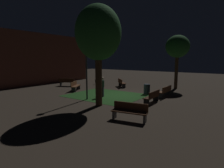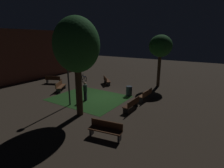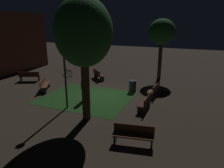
# 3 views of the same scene
# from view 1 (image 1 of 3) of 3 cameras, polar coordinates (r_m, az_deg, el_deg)

# --- Properties ---
(ground_plane) EXTENTS (60.00, 60.00, 0.00)m
(ground_plane) POSITION_cam_1_polar(r_m,az_deg,el_deg) (15.55, 2.81, -3.41)
(ground_plane) COLOR #3D3328
(grass_lawn) EXTENTS (5.03, 6.11, 0.01)m
(grass_lawn) POSITION_cam_1_polar(r_m,az_deg,el_deg) (15.29, -1.99, -3.58)
(grass_lawn) COLOR #23511E
(grass_lawn) RESTS_ON ground
(bench_front_right) EXTENTS (1.80, 0.48, 0.88)m
(bench_front_right) POSITION_cam_1_polar(r_m,az_deg,el_deg) (12.77, 12.63, -3.88)
(bench_front_right) COLOR #422314
(bench_front_right) RESTS_ON ground
(bench_path_side) EXTENTS (1.82, 0.57, 0.88)m
(bench_path_side) POSITION_cam_1_polar(r_m,az_deg,el_deg) (15.17, 16.44, -2.16)
(bench_path_side) COLOR brown
(bench_path_side) RESTS_ON ground
(bench_back_row) EXTENTS (1.80, 1.32, 0.88)m
(bench_back_row) POSITION_cam_1_polar(r_m,az_deg,el_deg) (17.88, -11.53, -0.51)
(bench_back_row) COLOR brown
(bench_back_row) RESTS_ON ground
(bench_lawn_edge) EXTENTS (0.80, 1.86, 0.88)m
(bench_lawn_edge) POSITION_cam_1_polar(r_m,az_deg,el_deg) (9.14, 5.60, -8.43)
(bench_lawn_edge) COLOR #512D19
(bench_lawn_edge) RESTS_ON ground
(bench_by_lamp) EXTENTS (1.60, 1.62, 0.88)m
(bench_by_lamp) POSITION_cam_1_polar(r_m,az_deg,el_deg) (19.84, 2.95, 0.46)
(bench_by_lamp) COLOR brown
(bench_by_lamp) RESTS_ON ground
(bench_front_left) EXTENTS (1.19, 1.84, 0.88)m
(bench_front_left) POSITION_cam_1_polar(r_m,az_deg,el_deg) (21.12, -14.00, 0.69)
(bench_front_left) COLOR #422314
(bench_front_left) RESTS_ON ground
(tree_tall_center) EXTENTS (2.91, 2.91, 6.40)m
(tree_tall_center) POSITION_cam_1_polar(r_m,az_deg,el_deg) (11.78, -4.36, 15.50)
(tree_tall_center) COLOR #423021
(tree_tall_center) RESTS_ON ground
(tree_back_left) EXTENTS (2.36, 2.36, 5.43)m
(tree_back_left) POSITION_cam_1_polar(r_m,az_deg,el_deg) (19.76, 19.95, 10.85)
(tree_back_left) COLOR #423021
(tree_back_left) RESTS_ON ground
(lamp_post_near_wall) EXTENTS (0.36, 0.36, 5.02)m
(lamp_post_near_wall) POSITION_cam_1_polar(r_m,az_deg,el_deg) (13.59, -8.13, 9.16)
(lamp_post_near_wall) COLOR #333338
(lamp_post_near_wall) RESTS_ON ground
(trash_bin) EXTENTS (0.54, 0.54, 0.88)m
(trash_bin) POSITION_cam_1_polar(r_m,az_deg,el_deg) (16.04, 10.93, -1.59)
(trash_bin) COLOR #2D3842
(trash_bin) RESTS_ON ground
(bicycle) EXTENTS (0.81, 1.50, 0.93)m
(bicycle) POSITION_cam_1_polar(r_m,az_deg,el_deg) (21.81, -4.51, 0.76)
(bicycle) COLOR black
(bicycle) RESTS_ON ground
(pedestrian) EXTENTS (0.34, 0.32, 1.61)m
(pedestrian) POSITION_cam_1_polar(r_m,az_deg,el_deg) (14.57, -3.07, -0.78)
(pedestrian) COLOR black
(pedestrian) RESTS_ON ground
(building_wall_backdrop) EXTENTS (13.78, 0.80, 6.06)m
(building_wall_backdrop) POSITION_cam_1_polar(r_m,az_deg,el_deg) (23.68, -20.76, 7.35)
(building_wall_backdrop) COLOR brown
(building_wall_backdrop) RESTS_ON ground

